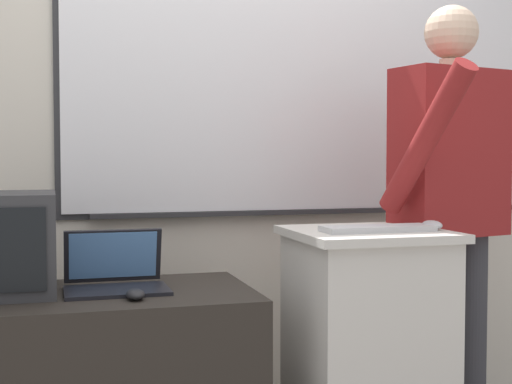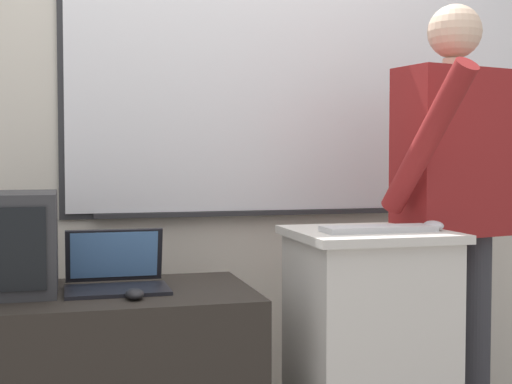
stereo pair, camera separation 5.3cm
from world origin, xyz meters
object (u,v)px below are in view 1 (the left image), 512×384
at_px(person_presenter, 450,193).
at_px(laptop, 115,273).
at_px(wireless_keyboard, 378,229).
at_px(computer_mouse_by_laptop, 135,294).
at_px(computer_mouse_by_keyboard, 432,225).
at_px(crt_monitor, 4,243).
at_px(lectern_podium, 366,357).

relative_size(person_presenter, laptop, 5.12).
height_order(wireless_keyboard, computer_mouse_by_laptop, wireless_keyboard).
height_order(laptop, computer_mouse_by_keyboard, computer_mouse_by_keyboard).
bearing_deg(computer_mouse_by_laptop, crt_monitor, 149.83).
distance_m(wireless_keyboard, crt_monitor, 1.27).
height_order(lectern_podium, wireless_keyboard, wireless_keyboard).
height_order(person_presenter, wireless_keyboard, person_presenter).
bearing_deg(wireless_keyboard, computer_mouse_by_laptop, 177.73).
distance_m(laptop, crt_monitor, 0.38).
height_order(wireless_keyboard, computer_mouse_by_keyboard, computer_mouse_by_keyboard).
distance_m(lectern_podium, laptop, 0.94).
distance_m(person_presenter, computer_mouse_by_keyboard, 0.34).
xyz_separation_m(laptop, computer_mouse_by_keyboard, (1.09, -0.25, 0.16)).
xyz_separation_m(lectern_podium, wireless_keyboard, (0.01, -0.07, 0.47)).
distance_m(computer_mouse_by_laptop, computer_mouse_by_keyboard, 1.06).
height_order(wireless_keyboard, crt_monitor, crt_monitor).
height_order(lectern_podium, crt_monitor, crt_monitor).
relative_size(lectern_podium, wireless_keyboard, 2.34).
bearing_deg(crt_monitor, computer_mouse_by_laptop, -30.17).
xyz_separation_m(wireless_keyboard, computer_mouse_by_keyboard, (0.21, -0.00, 0.01)).
distance_m(lectern_podium, person_presenter, 0.74).
distance_m(lectern_podium, computer_mouse_by_keyboard, 0.53).
relative_size(laptop, crt_monitor, 0.83).
bearing_deg(computer_mouse_by_keyboard, person_presenter, 47.87).
relative_size(person_presenter, wireless_keyboard, 4.50).
xyz_separation_m(lectern_podium, computer_mouse_by_laptop, (-0.82, -0.03, 0.28)).
bearing_deg(laptop, computer_mouse_by_keyboard, -12.76).
distance_m(wireless_keyboard, computer_mouse_by_keyboard, 0.21).
relative_size(lectern_podium, computer_mouse_by_keyboard, 9.24).
height_order(person_presenter, computer_mouse_by_keyboard, person_presenter).
height_order(lectern_podium, laptop, laptop).
xyz_separation_m(lectern_podium, computer_mouse_by_keyboard, (0.22, -0.07, 0.48)).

